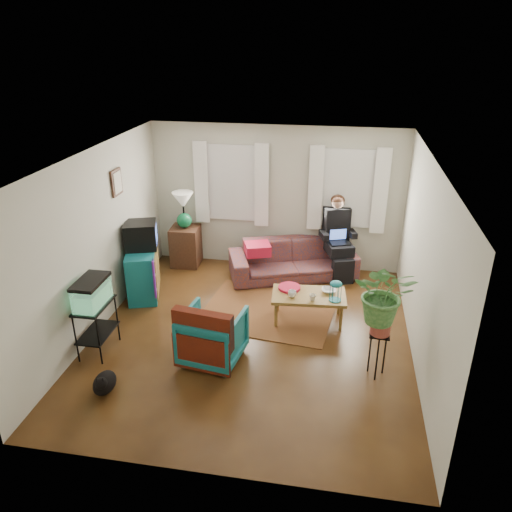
% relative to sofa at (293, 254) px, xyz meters
% --- Properties ---
extents(floor, '(4.50, 5.00, 0.01)m').
position_rel_sofa_xyz_m(floor, '(-0.38, -2.05, -0.43)').
color(floor, '#4F2B14').
rests_on(floor, ground).
extents(ceiling, '(4.50, 5.00, 0.01)m').
position_rel_sofa_xyz_m(ceiling, '(-0.38, -2.05, 2.17)').
color(ceiling, white).
rests_on(ceiling, wall_back).
extents(wall_back, '(4.50, 0.01, 2.60)m').
position_rel_sofa_xyz_m(wall_back, '(-0.38, 0.45, 0.87)').
color(wall_back, silver).
rests_on(wall_back, floor).
extents(wall_front, '(4.50, 0.01, 2.60)m').
position_rel_sofa_xyz_m(wall_front, '(-0.38, -4.55, 0.87)').
color(wall_front, silver).
rests_on(wall_front, floor).
extents(wall_left, '(0.01, 5.00, 2.60)m').
position_rel_sofa_xyz_m(wall_left, '(-2.63, -2.05, 0.87)').
color(wall_left, silver).
rests_on(wall_left, floor).
extents(wall_right, '(0.01, 5.00, 2.60)m').
position_rel_sofa_xyz_m(wall_right, '(1.87, -2.05, 0.87)').
color(wall_right, silver).
rests_on(wall_right, floor).
extents(window_left, '(1.08, 0.04, 1.38)m').
position_rel_sofa_xyz_m(window_left, '(-1.18, 0.43, 1.12)').
color(window_left, white).
rests_on(window_left, wall_back).
extents(window_right, '(1.08, 0.04, 1.38)m').
position_rel_sofa_xyz_m(window_right, '(0.87, 0.43, 1.12)').
color(window_right, white).
rests_on(window_right, wall_back).
extents(curtains_left, '(1.36, 0.06, 1.50)m').
position_rel_sofa_xyz_m(curtains_left, '(-1.18, 0.35, 1.12)').
color(curtains_left, white).
rests_on(curtains_left, wall_back).
extents(curtains_right, '(1.36, 0.06, 1.50)m').
position_rel_sofa_xyz_m(curtains_right, '(0.87, 0.35, 1.12)').
color(curtains_right, white).
rests_on(curtains_right, wall_back).
extents(picture_frame, '(0.04, 0.32, 0.40)m').
position_rel_sofa_xyz_m(picture_frame, '(-2.59, -1.20, 1.52)').
color(picture_frame, '#3D2616').
rests_on(picture_frame, wall_left).
extents(area_rug, '(2.18, 1.83, 0.01)m').
position_rel_sofa_xyz_m(area_rug, '(-0.24, -1.32, -0.43)').
color(area_rug, brown).
rests_on(area_rug, floor).
extents(sofa, '(2.38, 1.56, 0.87)m').
position_rel_sofa_xyz_m(sofa, '(0.00, 0.00, 0.00)').
color(sofa, brown).
rests_on(sofa, floor).
extents(seated_person, '(0.75, 0.83, 1.32)m').
position_rel_sofa_xyz_m(seated_person, '(0.75, 0.26, 0.23)').
color(seated_person, black).
rests_on(seated_person, sofa).
extents(side_table, '(0.53, 0.53, 0.74)m').
position_rel_sofa_xyz_m(side_table, '(-2.03, 0.16, -0.06)').
color(side_table, '#412518').
rests_on(side_table, floor).
extents(table_lamp, '(0.40, 0.40, 0.68)m').
position_rel_sofa_xyz_m(table_lamp, '(-2.03, 0.16, 0.63)').
color(table_lamp, white).
rests_on(table_lamp, side_table).
extents(dresser, '(0.70, 1.00, 0.82)m').
position_rel_sofa_xyz_m(dresser, '(-2.37, -1.12, -0.03)').
color(dresser, '#12566F').
rests_on(dresser, floor).
extents(crt_tv, '(0.61, 0.58, 0.44)m').
position_rel_sofa_xyz_m(crt_tv, '(-2.38, -1.03, 0.60)').
color(crt_tv, black).
rests_on(crt_tv, dresser).
extents(aquarium_stand, '(0.37, 0.65, 0.72)m').
position_rel_sofa_xyz_m(aquarium_stand, '(-2.38, -2.76, -0.07)').
color(aquarium_stand, black).
rests_on(aquarium_stand, floor).
extents(aquarium, '(0.33, 0.59, 0.38)m').
position_rel_sofa_xyz_m(aquarium, '(-2.38, -2.76, 0.48)').
color(aquarium, '#7FD899').
rests_on(aquarium, aquarium_stand).
extents(black_cat, '(0.35, 0.44, 0.33)m').
position_rel_sofa_xyz_m(black_cat, '(-1.92, -3.56, -0.27)').
color(black_cat, black).
rests_on(black_cat, floor).
extents(armchair, '(0.86, 0.82, 0.78)m').
position_rel_sofa_xyz_m(armchair, '(-0.79, -2.66, -0.04)').
color(armchair, '#115A69').
rests_on(armchair, floor).
extents(serape_throw, '(0.81, 0.30, 0.65)m').
position_rel_sofa_xyz_m(serape_throw, '(-0.83, -2.96, 0.12)').
color(serape_throw, '#9E0A0A').
rests_on(serape_throw, armchair).
extents(coffee_table, '(1.14, 0.68, 0.45)m').
position_rel_sofa_xyz_m(coffee_table, '(0.39, -1.47, -0.21)').
color(coffee_table, olive).
rests_on(coffee_table, floor).
extents(cup_a, '(0.13, 0.13, 0.10)m').
position_rel_sofa_xyz_m(cup_a, '(0.15, -1.59, 0.07)').
color(cup_a, white).
rests_on(cup_a, coffee_table).
extents(cup_b, '(0.11, 0.11, 0.09)m').
position_rel_sofa_xyz_m(cup_b, '(0.46, -1.65, 0.07)').
color(cup_b, beige).
rests_on(cup_b, coffee_table).
extents(bowl, '(0.23, 0.23, 0.05)m').
position_rel_sofa_xyz_m(bowl, '(0.68, -1.35, 0.05)').
color(bowl, white).
rests_on(bowl, coffee_table).
extents(snack_tray, '(0.36, 0.36, 0.04)m').
position_rel_sofa_xyz_m(snack_tray, '(0.08, -1.35, 0.04)').
color(snack_tray, '#B21414').
rests_on(snack_tray, coffee_table).
extents(birdcage, '(0.19, 0.19, 0.32)m').
position_rel_sofa_xyz_m(birdcage, '(0.78, -1.59, 0.18)').
color(birdcage, '#115B6B').
rests_on(birdcage, coffee_table).
extents(plant_stand, '(0.28, 0.28, 0.63)m').
position_rel_sofa_xyz_m(plant_stand, '(1.35, -2.65, -0.12)').
color(plant_stand, black).
rests_on(plant_stand, floor).
extents(potted_plant, '(0.75, 0.66, 0.80)m').
position_rel_sofa_xyz_m(potted_plant, '(1.35, -2.65, 0.63)').
color(potted_plant, '#599947').
rests_on(potted_plant, plant_stand).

